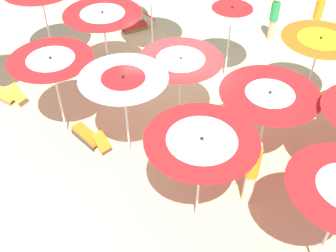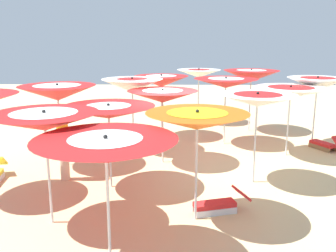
% 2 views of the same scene
% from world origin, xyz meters
% --- Properties ---
extents(ground, '(39.13, 39.13, 0.04)m').
position_xyz_m(ground, '(0.00, 0.00, -0.02)').
color(ground, beige).
extents(beach_umbrella_1, '(2.02, 2.02, 2.30)m').
position_xyz_m(beach_umbrella_1, '(-0.36, 3.70, 2.08)').
color(beach_umbrella_1, silver).
rests_on(beach_umbrella_1, ground).
extents(beach_umbrella_2, '(1.94, 1.94, 2.37)m').
position_xyz_m(beach_umbrella_2, '(-1.95, 1.63, 2.16)').
color(beach_umbrella_2, silver).
rests_on(beach_umbrella_2, ground).
extents(beach_umbrella_6, '(2.26, 2.26, 2.13)m').
position_xyz_m(beach_umbrella_6, '(1.68, 2.03, 1.92)').
color(beach_umbrella_6, silver).
rests_on(beach_umbrella_6, ground).
extents(beach_umbrella_7, '(2.06, 2.06, 2.24)m').
position_xyz_m(beach_umbrella_7, '(0.46, 0.09, 2.01)').
color(beach_umbrella_7, silver).
rests_on(beach_umbrella_7, ground).
extents(beach_umbrella_8, '(2.21, 2.21, 2.38)m').
position_xyz_m(beach_umbrella_8, '(-1.64, -2.00, 2.16)').
color(beach_umbrella_8, silver).
rests_on(beach_umbrella_8, ground).
extents(beach_umbrella_11, '(2.18, 2.18, 2.42)m').
position_xyz_m(beach_umbrella_11, '(3.44, 0.39, 2.15)').
color(beach_umbrella_11, silver).
rests_on(beach_umbrella_11, ground).
extents(beach_umbrella_12, '(2.00, 2.00, 2.44)m').
position_xyz_m(beach_umbrella_12, '(1.50, -1.20, 2.17)').
color(beach_umbrella_12, silver).
rests_on(beach_umbrella_12, ground).
extents(beach_umbrella_13, '(2.02, 2.02, 2.38)m').
position_xyz_m(beach_umbrella_13, '(0.63, -2.97, 2.12)').
color(beach_umbrella_13, silver).
rests_on(beach_umbrella_13, ground).
extents(lounger_0, '(0.96, 1.23, 0.68)m').
position_xyz_m(lounger_0, '(-0.75, -4.95, 0.22)').
color(lounger_0, olive).
rests_on(lounger_0, ground).
extents(lounger_2, '(1.29, 0.65, 0.53)m').
position_xyz_m(lounger_2, '(-0.87, 3.37, 0.19)').
color(lounger_2, silver).
rests_on(lounger_2, ground).
extents(lounger_3, '(1.23, 1.18, 0.59)m').
position_xyz_m(lounger_3, '(1.05, -2.28, 0.20)').
color(lounger_3, '#333338').
rests_on(lounger_3, ground).
extents(lounger_4, '(0.89, 1.24, 0.58)m').
position_xyz_m(lounger_4, '(-4.95, -1.30, 0.20)').
color(lounger_4, olive).
rests_on(lounger_4, ground).
extents(beachgoer_0, '(0.30, 0.30, 1.60)m').
position_xyz_m(beachgoer_0, '(-4.21, 3.50, 0.83)').
color(beachgoer_0, '#D8A87F').
rests_on(beachgoer_0, ground).
extents(beachgoer_1, '(0.30, 0.30, 1.87)m').
position_xyz_m(beachgoer_1, '(2.99, 1.57, 0.99)').
color(beachgoer_1, beige).
rests_on(beachgoer_1, ground).
extents(beachgoer_2, '(0.30, 0.30, 1.67)m').
position_xyz_m(beachgoer_2, '(-4.28, 5.04, 0.87)').
color(beachgoer_2, beige).
rests_on(beachgoer_2, ground).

